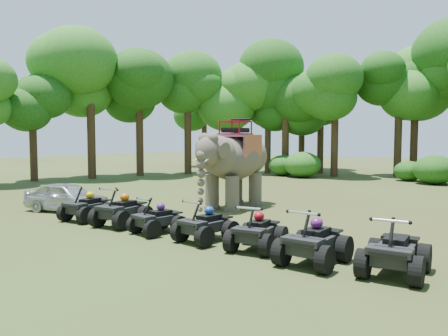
{
  "coord_description": "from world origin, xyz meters",
  "views": [
    {
      "loc": [
        9.25,
        -11.29,
        2.99
      ],
      "look_at": [
        0.0,
        1.2,
        1.9
      ],
      "focal_mm": 35.0,
      "sensor_mm": 36.0,
      "label": 1
    }
  ],
  "objects_px": {
    "atv_1": "(122,206)",
    "atv_4": "(257,227)",
    "elephant": "(234,163)",
    "atv_0": "(87,203)",
    "parked_car": "(67,197)",
    "atv_5": "(314,236)",
    "atv_3": "(206,220)",
    "atv_2": "(157,215)",
    "atv_6": "(395,245)"
  },
  "relations": [
    {
      "from": "atv_1",
      "to": "atv_4",
      "type": "distance_m",
      "value": 5.4
    },
    {
      "from": "elephant",
      "to": "atv_0",
      "type": "distance_m",
      "value": 6.29
    },
    {
      "from": "parked_car",
      "to": "atv_5",
      "type": "relative_size",
      "value": 1.94
    },
    {
      "from": "atv_3",
      "to": "atv_4",
      "type": "bearing_deg",
      "value": 8.43
    },
    {
      "from": "atv_0",
      "to": "atv_2",
      "type": "distance_m",
      "value": 3.61
    },
    {
      "from": "elephant",
      "to": "atv_0",
      "type": "bearing_deg",
      "value": -117.7
    },
    {
      "from": "elephant",
      "to": "atv_1",
      "type": "xyz_separation_m",
      "value": [
        -0.8,
        -5.51,
        -1.22
      ]
    },
    {
      "from": "elephant",
      "to": "atv_6",
      "type": "height_order",
      "value": "elephant"
    },
    {
      "from": "atv_0",
      "to": "atv_1",
      "type": "xyz_separation_m",
      "value": [
        1.78,
        0.09,
        0.04
      ]
    },
    {
      "from": "atv_2",
      "to": "atv_6",
      "type": "xyz_separation_m",
      "value": [
        7.12,
        0.11,
        0.09
      ]
    },
    {
      "from": "atv_1",
      "to": "atv_0",
      "type": "bearing_deg",
      "value": 176.23
    },
    {
      "from": "atv_1",
      "to": "atv_3",
      "type": "height_order",
      "value": "atv_1"
    },
    {
      "from": "elephant",
      "to": "atv_5",
      "type": "distance_m",
      "value": 8.7
    },
    {
      "from": "elephant",
      "to": "atv_3",
      "type": "distance_m",
      "value": 6.41
    },
    {
      "from": "atv_0",
      "to": "atv_3",
      "type": "bearing_deg",
      "value": -5.45
    },
    {
      "from": "parked_car",
      "to": "atv_3",
      "type": "bearing_deg",
      "value": -110.36
    },
    {
      "from": "atv_5",
      "to": "atv_6",
      "type": "distance_m",
      "value": 1.8
    },
    {
      "from": "elephant",
      "to": "atv_2",
      "type": "xyz_separation_m",
      "value": [
        1.03,
        -5.64,
        -1.32
      ]
    },
    {
      "from": "atv_5",
      "to": "atv_6",
      "type": "relative_size",
      "value": 1.01
    },
    {
      "from": "atv_0",
      "to": "atv_3",
      "type": "height_order",
      "value": "atv_0"
    },
    {
      "from": "elephant",
      "to": "atv_2",
      "type": "distance_m",
      "value": 5.88
    },
    {
      "from": "elephant",
      "to": "parked_car",
      "type": "xyz_separation_m",
      "value": [
        -4.78,
        -4.97,
        -1.3
      ]
    },
    {
      "from": "atv_6",
      "to": "atv_4",
      "type": "bearing_deg",
      "value": 174.61
    },
    {
      "from": "elephant",
      "to": "atv_0",
      "type": "relative_size",
      "value": 2.64
    },
    {
      "from": "atv_0",
      "to": "atv_6",
      "type": "distance_m",
      "value": 10.73
    },
    {
      "from": "parked_car",
      "to": "atv_1",
      "type": "relative_size",
      "value": 1.93
    },
    {
      "from": "atv_3",
      "to": "parked_car",
      "type": "bearing_deg",
      "value": -178.55
    },
    {
      "from": "atv_2",
      "to": "atv_3",
      "type": "distance_m",
      "value": 1.88
    },
    {
      "from": "elephant",
      "to": "atv_1",
      "type": "bearing_deg",
      "value": -101.22
    },
    {
      "from": "atv_2",
      "to": "atv_3",
      "type": "xyz_separation_m",
      "value": [
        1.88,
        0.07,
        0.04
      ]
    },
    {
      "from": "atv_5",
      "to": "atv_6",
      "type": "xyz_separation_m",
      "value": [
        1.78,
        0.27,
        -0.01
      ]
    },
    {
      "from": "atv_6",
      "to": "parked_car",
      "type": "bearing_deg",
      "value": 172.67
    },
    {
      "from": "atv_1",
      "to": "parked_car",
      "type": "bearing_deg",
      "value": 165.56
    },
    {
      "from": "atv_2",
      "to": "atv_4",
      "type": "height_order",
      "value": "atv_4"
    },
    {
      "from": "elephant",
      "to": "atv_2",
      "type": "relative_size",
      "value": 2.89
    },
    {
      "from": "atv_5",
      "to": "atv_4",
      "type": "bearing_deg",
      "value": 170.13
    },
    {
      "from": "atv_3",
      "to": "atv_5",
      "type": "bearing_deg",
      "value": 2.2
    },
    {
      "from": "atv_5",
      "to": "atv_3",
      "type": "bearing_deg",
      "value": 176.02
    },
    {
      "from": "atv_4",
      "to": "atv_1",
      "type": "bearing_deg",
      "value": 171.08
    },
    {
      "from": "atv_1",
      "to": "atv_3",
      "type": "xyz_separation_m",
      "value": [
        3.71,
        -0.06,
        -0.06
      ]
    },
    {
      "from": "elephant",
      "to": "atv_4",
      "type": "height_order",
      "value": "elephant"
    },
    {
      "from": "parked_car",
      "to": "atv_0",
      "type": "height_order",
      "value": "atv_0"
    },
    {
      "from": "elephant",
      "to": "parked_car",
      "type": "height_order",
      "value": "elephant"
    },
    {
      "from": "atv_0",
      "to": "atv_5",
      "type": "bearing_deg",
      "value": -7.02
    },
    {
      "from": "atv_4",
      "to": "atv_6",
      "type": "distance_m",
      "value": 3.55
    },
    {
      "from": "parked_car",
      "to": "atv_1",
      "type": "distance_m",
      "value": 4.02
    },
    {
      "from": "atv_0",
      "to": "atv_1",
      "type": "height_order",
      "value": "atv_1"
    },
    {
      "from": "atv_6",
      "to": "atv_5",
      "type": "bearing_deg",
      "value": -176.34
    },
    {
      "from": "parked_car",
      "to": "elephant",
      "type": "bearing_deg",
      "value": -59.79
    },
    {
      "from": "elephant",
      "to": "atv_6",
      "type": "bearing_deg",
      "value": -37.12
    }
  ]
}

